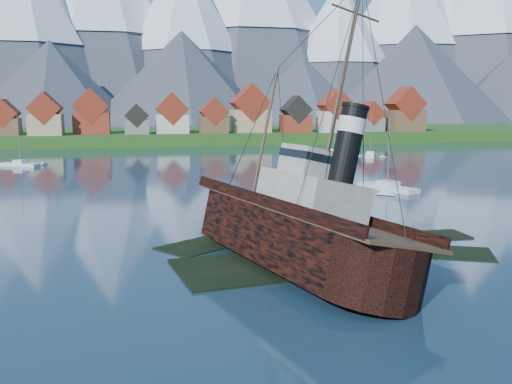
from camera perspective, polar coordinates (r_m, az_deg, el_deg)
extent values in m
plane|color=#172F42|center=(50.92, 5.55, -6.46)|extent=(1400.00, 1400.00, 0.00)
cube|color=black|center=(48.35, 2.84, -7.66)|extent=(19.08, 11.42, 1.00)
cube|color=black|center=(56.65, 10.14, -5.37)|extent=(15.15, 9.76, 1.00)
cube|color=black|center=(59.89, 4.77, -4.38)|extent=(11.45, 9.06, 1.00)
cube|color=black|center=(54.91, 17.96, -6.18)|extent=(10.27, 8.34, 1.00)
cube|color=black|center=(54.88, -5.42, -5.76)|extent=(9.42, 8.68, 1.00)
cube|color=black|center=(61.40, 17.61, -4.51)|extent=(6.00, 4.00, 1.00)
cube|color=#204714|center=(217.70, -8.11, 5.28)|extent=(600.00, 80.00, 3.20)
cube|color=#3F3D38|center=(179.90, -7.26, 4.55)|extent=(600.00, 2.50, 2.00)
cube|color=brown|center=(204.08, -23.77, 6.00)|extent=(9.00, 8.00, 5.50)
cube|color=maroon|center=(203.96, -23.84, 7.22)|extent=(9.16, 8.16, 9.16)
cube|color=tan|center=(198.88, -20.26, 6.33)|extent=(10.50, 9.00, 6.80)
cube|color=maroon|center=(198.76, -20.35, 7.86)|extent=(10.69, 9.18, 10.69)
cube|color=maroon|center=(203.37, -16.10, 6.63)|extent=(12.00, 8.50, 7.20)
cube|color=maroon|center=(203.25, -16.17, 8.26)|extent=(12.22, 8.67, 12.22)
cube|color=slate|center=(197.93, -11.82, 6.39)|extent=(8.00, 7.00, 4.80)
cube|color=black|center=(197.82, -11.86, 7.50)|extent=(8.15, 7.14, 8.15)
cube|color=beige|center=(201.32, -8.40, 6.75)|extent=(11.00, 9.50, 6.40)
cube|color=maroon|center=(201.20, -8.43, 8.23)|extent=(11.20, 9.69, 11.20)
cube|color=brown|center=(198.75, -4.26, 6.71)|extent=(9.50, 8.00, 5.80)
cube|color=maroon|center=(198.63, -4.28, 8.04)|extent=(9.67, 8.16, 9.67)
cube|color=tan|center=(205.99, -0.57, 7.12)|extent=(13.50, 10.00, 8.00)
cube|color=maroon|center=(205.89, -0.57, 8.91)|extent=(13.75, 10.20, 13.75)
cube|color=maroon|center=(206.90, 3.98, 6.85)|extent=(10.00, 8.50, 6.20)
cube|color=black|center=(206.79, 3.99, 8.21)|extent=(10.18, 8.67, 10.18)
cube|color=beige|center=(208.35, 7.94, 6.98)|extent=(11.50, 9.00, 7.50)
cube|color=maroon|center=(208.24, 7.98, 8.58)|extent=(11.71, 9.18, 11.71)
cube|color=slate|center=(217.63, 11.31, 6.65)|extent=(9.00, 7.50, 5.00)
cube|color=maroon|center=(217.52, 11.35, 7.73)|extent=(9.16, 7.65, 9.16)
cube|color=brown|center=(221.25, 14.65, 6.93)|extent=(12.50, 10.00, 7.80)
cube|color=maroon|center=(221.15, 14.71, 8.52)|extent=(12.73, 10.20, 12.73)
cone|color=#2D333D|center=(512.39, -22.30, 14.94)|extent=(180.00, 180.00, 150.00)
cone|color=#2D333D|center=(547.44, -15.18, 16.44)|extent=(210.00, 210.00, 180.00)
cone|color=#2D333D|center=(521.85, -7.28, 15.12)|extent=(170.00, 170.00, 145.00)
cone|color=white|center=(525.81, -7.34, 18.26)|extent=(105.40, 105.40, 87.00)
cone|color=#2D333D|center=(579.61, -0.49, 17.30)|extent=(240.00, 240.00, 200.00)
cone|color=#2D333D|center=(541.52, 8.22, 13.81)|extent=(150.00, 150.00, 125.00)
cone|color=white|center=(544.26, 8.28, 16.43)|extent=(93.00, 93.00, 75.00)
cone|color=#2D333D|center=(602.63, 14.66, 15.26)|extent=(200.00, 200.00, 170.00)
cone|color=#2D333D|center=(630.54, 22.10, 15.53)|extent=(230.00, 230.00, 190.00)
cone|color=#2D333D|center=(424.57, -19.81, 10.22)|extent=(120.00, 120.00, 58.00)
cone|color=#2D333D|center=(417.60, -7.37, 11.25)|extent=(136.00, 136.00, 66.00)
cone|color=#2D333D|center=(438.08, 4.61, 10.13)|extent=(110.00, 110.00, 50.00)
cone|color=#2D333D|center=(469.46, 15.53, 11.29)|extent=(150.00, 150.00, 75.00)
cube|color=black|center=(47.66, 3.16, -4.61)|extent=(7.25, 20.89, 4.35)
cone|color=black|center=(60.56, -0.20, -1.68)|extent=(7.25, 7.25, 7.25)
cylinder|color=black|center=(38.04, 7.31, -8.18)|extent=(7.25, 7.25, 4.35)
cube|color=#4C3826|center=(47.18, 3.18, -1.92)|extent=(7.11, 27.56, 0.26)
cube|color=black|center=(46.32, -0.98, -1.53)|extent=(0.21, 26.69, 0.93)
cube|color=black|center=(48.12, 7.19, -1.20)|extent=(0.21, 26.69, 0.93)
cube|color=#ADA89E|center=(45.44, 3.71, -0.36)|extent=(5.39, 8.81, 3.11)
cube|color=#ADA89E|center=(46.08, 3.39, 3.16)|extent=(3.73, 4.14, 2.28)
cylinder|color=black|center=(41.67, 5.05, 4.96)|extent=(1.97, 1.97, 5.80)
cylinder|color=silver|center=(41.59, 5.08, 6.95)|extent=(2.07, 2.07, 1.14)
cylinder|color=#473828|center=(54.44, 0.94, 6.24)|extent=(0.29, 0.29, 12.43)
cylinder|color=#473828|center=(43.97, 4.23, 13.15)|extent=(0.33, 0.33, 13.47)
cube|color=silver|center=(132.16, -22.50, 2.43)|extent=(8.76, 6.47, 1.18)
cube|color=silver|center=(132.07, -22.53, 2.84)|extent=(3.14, 2.95, 0.69)
cylinder|color=gray|center=(131.71, -22.65, 4.91)|extent=(0.14, 0.14, 10.26)
cube|color=silver|center=(146.85, 11.33, 3.52)|extent=(5.39, 8.45, 1.18)
cube|color=silver|center=(146.76, 11.34, 3.88)|extent=(2.65, 2.89, 0.69)
cylinder|color=gray|center=(146.44, 11.40, 5.74)|extent=(0.14, 0.14, 10.21)
cube|color=silver|center=(151.70, 7.86, 3.78)|extent=(5.02, 10.00, 1.16)
cube|color=silver|center=(151.62, 7.87, 4.12)|extent=(2.80, 3.20, 0.68)
cylinder|color=gray|center=(151.31, 7.90, 5.90)|extent=(0.14, 0.14, 10.10)
cube|color=silver|center=(91.20, 13.01, 0.26)|extent=(6.56, 10.99, 1.23)
cube|color=silver|center=(91.06, 13.03, 0.87)|extent=(3.33, 3.69, 0.72)
cylinder|color=gray|center=(90.52, 13.14, 3.99)|extent=(0.14, 0.14, 10.67)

